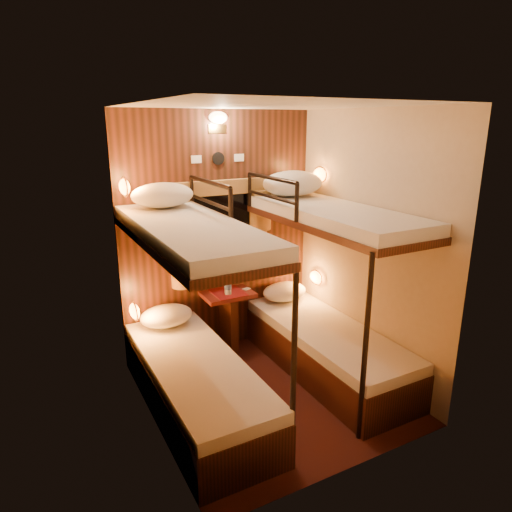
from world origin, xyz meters
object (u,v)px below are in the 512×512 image
bottle_right (228,284)px  bunk_right (327,317)px  bunk_left (195,348)px  table (228,314)px  bottle_left (228,285)px

bottle_right → bunk_right: bearing=-48.7°
bunk_right → bottle_right: size_ratio=7.68×
bunk_left → table: 1.02m
bunk_left → table: bearing=50.3°
table → bunk_left: bearing=-129.7°
table → bottle_left: 0.34m
bottle_right → bottle_left: bearing=-108.7°
bunk_left → bunk_right: size_ratio=1.00×
bottle_left → bottle_right: 0.01m
bunk_right → bottle_right: 1.02m
bunk_right → bottle_right: (-0.66, 0.75, 0.20)m
bunk_right → table: bunk_right is taller
bunk_left → table: (0.65, 0.78, -0.14)m
table → bottle_right: size_ratio=2.65×
bunk_left → bottle_left: bearing=49.4°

